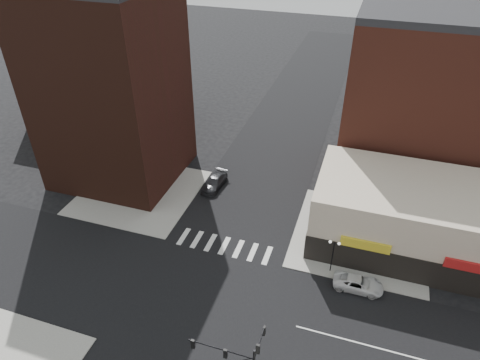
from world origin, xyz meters
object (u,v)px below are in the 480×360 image
(traffic_signal, at_px, (243,359))
(dark_sedan_north, at_px, (214,182))
(street_lamp_ne, at_px, (334,249))
(white_suv, at_px, (358,283))

(traffic_signal, height_order, dark_sedan_north, traffic_signal)
(traffic_signal, bearing_deg, street_lamp_ne, 73.25)
(street_lamp_ne, height_order, dark_sedan_north, street_lamp_ne)
(traffic_signal, relative_size, white_suv, 1.54)
(street_lamp_ne, relative_size, dark_sedan_north, 0.78)
(traffic_signal, height_order, street_lamp_ne, traffic_signal)
(traffic_signal, xyz_separation_m, dark_sedan_north, (-12.59, 26.68, -4.19))
(street_lamp_ne, bearing_deg, white_suv, -26.44)
(street_lamp_ne, height_order, white_suv, street_lamp_ne)
(white_suv, bearing_deg, dark_sedan_north, 58.19)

